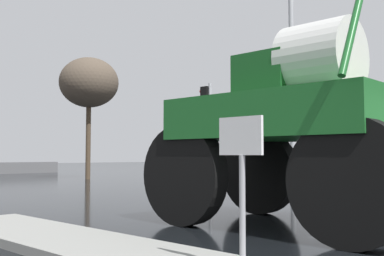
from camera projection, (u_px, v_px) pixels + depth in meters
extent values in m
cube|color=gray|center=(78.00, 244.00, 7.20)|extent=(1.61, 7.51, 0.15)
cylinder|color=#99999E|center=(242.00, 213.00, 5.24)|extent=(0.07, 0.07, 1.30)
cube|color=white|center=(241.00, 136.00, 5.31)|extent=(0.04, 0.60, 0.44)
cube|color=black|center=(242.00, 136.00, 5.33)|extent=(0.01, 0.36, 0.08)
cylinder|color=black|center=(184.00, 175.00, 9.65)|extent=(0.40, 2.07, 2.07)
cylinder|color=black|center=(259.00, 172.00, 11.62)|extent=(0.40, 2.07, 2.07)
cylinder|color=black|center=(350.00, 182.00, 7.19)|extent=(0.40, 2.07, 2.07)
cube|color=#195B23|center=(293.00, 119.00, 9.47)|extent=(3.22, 4.31, 0.84)
cube|color=#154E1E|center=(274.00, 78.00, 9.83)|extent=(1.43, 1.22, 0.92)
cylinder|color=silver|center=(321.00, 59.00, 9.11)|extent=(1.46, 1.34, 1.46)
cylinder|color=#195B23|center=(353.00, 27.00, 7.17)|extent=(0.96, 0.12, 1.69)
cylinder|color=#A8AAAF|center=(210.00, 139.00, 16.75)|extent=(0.11, 0.11, 4.06)
cube|color=black|center=(206.00, 98.00, 16.99)|extent=(0.24, 0.32, 0.84)
sphere|color=red|center=(202.00, 91.00, 17.13)|extent=(0.17, 0.17, 0.17)
sphere|color=#3C2403|center=(202.00, 99.00, 17.12)|extent=(0.17, 0.17, 0.17)
sphere|color=black|center=(202.00, 106.00, 17.10)|extent=(0.17, 0.17, 0.17)
cylinder|color=#A8AAAF|center=(292.00, 78.00, 17.05)|extent=(0.18, 0.18, 8.57)
cylinder|color=#473828|center=(88.00, 141.00, 28.42)|extent=(0.30, 0.30, 4.67)
ellipsoid|color=brown|center=(89.00, 83.00, 28.63)|extent=(3.61, 3.61, 3.07)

